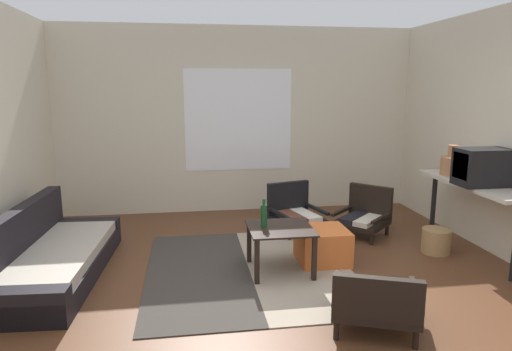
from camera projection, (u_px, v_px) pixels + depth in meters
ground_plane at (278, 299)px, 4.00m from camera, size 7.80×7.80×0.00m
far_wall_with_window at (238, 120)px, 6.71m from camera, size 5.60×0.13×2.70m
area_rug at (249, 270)px, 4.63m from camera, size 2.06×2.34×0.01m
couch at (50, 257)px, 4.42m from camera, size 0.92×2.11×0.70m
coffee_table at (280, 235)px, 4.53m from camera, size 0.63×0.63×0.47m
armchair_by_window at (294, 211)px, 5.89m from camera, size 0.73×0.73×0.61m
armchair_striped_foreground at (376, 301)px, 3.45m from camera, size 0.82×0.82×0.52m
armchair_corner at (364, 214)px, 5.72m from camera, size 0.80×0.80×0.61m
ottoman_orange at (322, 245)px, 4.82m from camera, size 0.52×0.52×0.37m
console_shelf at (472, 191)px, 4.96m from camera, size 0.40×1.60×0.82m
crt_television at (483, 167)px, 4.75m from camera, size 0.53×0.34×0.39m
clay_vase at (452, 164)px, 5.31m from camera, size 0.26×0.26×0.36m
glass_bottle at (264, 215)px, 4.52m from camera, size 0.07×0.07×0.28m
wicker_basket at (436, 241)px, 5.10m from camera, size 0.32×0.32×0.27m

